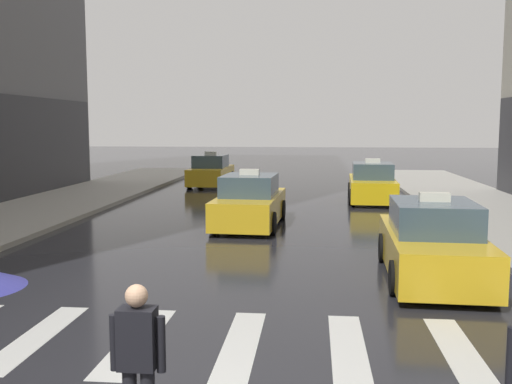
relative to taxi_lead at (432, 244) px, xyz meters
The scene contains 6 objects.
crosswalk_markings 5.88m from the taxi_lead, 136.59° to the right, with size 11.30×2.80×0.01m.
taxi_lead is the anchor object (origin of this frame).
taxi_second 7.39m from the taxi_lead, 126.90° to the left, with size 2.09×4.61×1.80m.
taxi_third 12.22m from the taxi_lead, 90.18° to the left, with size 2.08×4.61×1.80m.
taxi_fourth 19.52m from the taxi_lead, 113.64° to the left, with size 1.96×4.56×1.80m.
pedestrian_plain_coat 7.95m from the taxi_lead, 121.16° to the right, with size 0.55×0.24×1.65m.
Camera 1 is at (1.80, -5.00, 3.15)m, focal length 40.62 mm.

